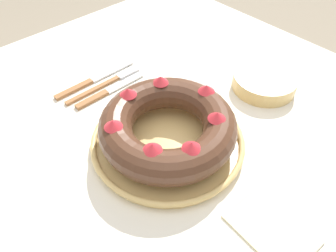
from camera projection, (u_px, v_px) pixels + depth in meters
name	position (u px, v px, depth m)	size (l,w,h in m)	color
dining_table	(176.00, 177.00, 0.73)	(1.26, 1.16, 0.74)	silver
serving_dish	(168.00, 141.00, 0.68)	(0.32, 0.32, 0.02)	tan
bundt_cake	(168.00, 126.00, 0.64)	(0.27, 0.27, 0.08)	#4C2D1E
fork	(109.00, 82.00, 0.83)	(0.02, 0.21, 0.01)	#936038
serving_knife	(90.00, 81.00, 0.83)	(0.02, 0.23, 0.01)	#936038
cake_knife	(106.00, 92.00, 0.80)	(0.02, 0.19, 0.01)	#936038
side_bowl	(264.00, 82.00, 0.80)	(0.15, 0.15, 0.04)	tan
napkin	(271.00, 229.00, 0.55)	(0.14, 0.10, 0.00)	beige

